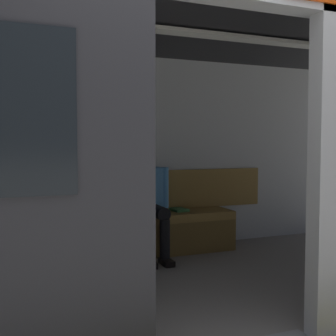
% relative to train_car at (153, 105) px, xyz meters
% --- Properties ---
extents(train_car, '(6.40, 2.70, 2.29)m').
position_rel_train_car_xyz_m(train_car, '(0.00, 0.00, 0.00)').
color(train_car, '#ADAFB5').
rests_on(train_car, ground_plane).
extents(bench_seat, '(2.41, 0.44, 0.45)m').
position_rel_train_car_xyz_m(bench_seat, '(-0.07, -1.00, -1.17)').
color(bench_seat, olive).
rests_on(bench_seat, ground_plane).
extents(person_seated, '(0.55, 0.67, 1.17)m').
position_rel_train_car_xyz_m(person_seated, '(-0.25, -0.95, -0.85)').
color(person_seated, '#4C8CC6').
rests_on(person_seated, ground_plane).
extents(handbag, '(0.26, 0.15, 0.17)m').
position_rel_train_car_xyz_m(handbag, '(0.11, -1.04, -0.98)').
color(handbag, maroon).
rests_on(handbag, bench_seat).
extents(book, '(0.17, 0.23, 0.03)m').
position_rel_train_car_xyz_m(book, '(-0.70, -1.09, -1.05)').
color(book, '#33723F').
rests_on(book, bench_seat).
extents(grab_pole_door, '(0.04, 0.04, 2.15)m').
position_rel_train_car_xyz_m(grab_pole_door, '(0.38, 0.67, -0.44)').
color(grab_pole_door, silver).
rests_on(grab_pole_door, ground_plane).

